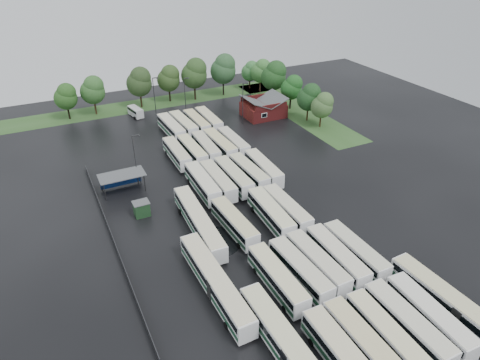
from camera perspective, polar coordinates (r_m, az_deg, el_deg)
name	(u,v)px	position (r m, az deg, el deg)	size (l,w,h in m)	color
ground	(262,230)	(69.59, 2.93, -6.63)	(160.00, 160.00, 0.00)	black
brick_building	(263,109)	(112.04, 3.14, 9.40)	(10.07, 8.60, 5.39)	maroon
wash_shed	(122,176)	(80.92, -15.52, 0.46)	(8.20, 4.20, 3.58)	#2D2D30
utility_hut	(142,209)	(73.95, -12.98, -3.74)	(2.70, 2.20, 2.62)	#17391B
grass_strip_north	(157,103)	(124.11, -11.06, 10.08)	(80.00, 10.00, 0.01)	#2F5623
grass_strip_east	(296,110)	(117.68, 7.42, 9.26)	(10.00, 50.00, 0.01)	#2F5623
west_fence	(112,237)	(69.90, -16.69, -7.29)	(0.10, 50.00, 1.20)	#2D2D30
bus_r0c0	(343,357)	(51.20, 13.59, -22.00)	(2.90, 12.63, 3.50)	white
bus_r0c1	(365,346)	(52.75, 16.30, -20.46)	(2.74, 12.56, 3.49)	white
bus_r0c2	(386,334)	(54.60, 18.85, -18.90)	(2.93, 12.08, 3.34)	white
bus_r0c3	(407,324)	(56.38, 21.38, -17.44)	(2.76, 12.50, 3.47)	white
bus_r0c4	(429,316)	(58.24, 23.91, -16.25)	(3.14, 12.56, 3.47)	white
bus_r1c0	(277,278)	(58.40, 5.00, -12.94)	(2.61, 12.22, 3.40)	white
bus_r1c1	(300,270)	(59.95, 7.98, -11.81)	(2.97, 12.20, 3.37)	white
bus_r1c2	(317,263)	(61.46, 10.22, -10.78)	(2.80, 12.23, 3.39)	white
bus_r1c3	(336,256)	(63.00, 12.74, -9.90)	(2.92, 12.31, 3.41)	white
bus_r1c4	(355,251)	(64.60, 15.10, -9.14)	(2.67, 12.08, 3.36)	white
bus_r2c0	(234,223)	(67.89, -0.76, -5.72)	(3.00, 12.12, 3.35)	white
bus_r2c2	(271,213)	(70.12, 4.10, -4.42)	(3.23, 12.61, 3.48)	white
bus_r2c3	(287,209)	(71.44, 6.22, -3.85)	(2.65, 12.23, 3.40)	white
bus_r3c0	(202,183)	(78.28, -5.04, -0.43)	(2.93, 12.57, 3.48)	white
bus_r3c1	(218,181)	(78.91, -2.98, -0.10)	(2.75, 12.32, 3.42)	white
bus_r3c2	(233,177)	(80.11, -0.89, 0.45)	(2.67, 12.42, 3.46)	white
bus_r3c3	(249,172)	(81.74, 1.17, 1.06)	(2.93, 12.09, 3.34)	white
bus_r3c4	(263,168)	(83.12, 3.14, 1.57)	(3.10, 12.37, 3.42)	white
bus_r4c0	(177,153)	(89.72, -8.41, 3.52)	(2.68, 11.92, 3.31)	white
bus_r4c1	(192,151)	(90.47, -6.39, 3.90)	(2.59, 11.92, 3.31)	white
bus_r4c2	(206,147)	(91.64, -4.57, 4.37)	(3.04, 12.09, 3.34)	white
bus_r4c3	(220,145)	(92.54, -2.73, 4.74)	(2.96, 12.42, 3.44)	white
bus_r4c4	(233,142)	(93.61, -0.91, 5.04)	(2.61, 11.93, 3.32)	white
bus_r5c1	(171,128)	(102.02, -9.15, 6.91)	(3.03, 12.58, 3.48)	white
bus_r5c2	(183,125)	(103.24, -7.55, 7.32)	(3.15, 12.51, 3.45)	white
bus_r5c3	(197,123)	(104.32, -5.79, 7.64)	(2.64, 11.96, 3.32)	white
bus_r5c4	(209,120)	(105.36, -4.18, 7.98)	(2.78, 12.29, 3.41)	white
artic_bus_west_a	(289,350)	(50.83, 6.56, -21.58)	(2.79, 18.84, 3.49)	white
artic_bus_west_b	(199,222)	(68.26, -5.52, -5.59)	(3.42, 18.61, 3.44)	white
artic_bus_west_c	(215,282)	(57.68, -3.33, -13.45)	(2.93, 18.77, 3.48)	white
artic_bus_east	(455,309)	(60.40, 26.79, -15.09)	(3.34, 18.83, 3.48)	white
minibus	(136,112)	(115.06, -13.75, 8.85)	(3.03, 5.79, 2.40)	silver
tree_north_0	(66,96)	(116.95, -22.20, 10.30)	(5.69, 5.69, 9.42)	black
tree_north_1	(93,90)	(117.75, -19.02, 11.32)	(6.23, 6.23, 10.31)	#3B2515
tree_north_2	(140,82)	(119.37, -13.24, 12.66)	(6.70, 6.70, 11.10)	#301D10
tree_north_3	(169,78)	(122.55, -9.44, 13.25)	(6.24, 6.24, 10.34)	black
tree_north_4	(195,73)	(122.69, -6.05, 14.00)	(7.18, 7.18, 11.89)	black
tree_north_5	(224,69)	(125.92, -2.19, 14.62)	(7.28, 7.28, 12.06)	black
tree_north_6	(250,71)	(132.12, 1.40, 14.35)	(5.13, 5.13, 8.49)	black
tree_east_0	(323,105)	(105.82, 10.97, 9.80)	(5.31, 5.31, 8.80)	#3C2715
tree_east_1	(310,97)	(108.99, 9.26, 10.88)	(5.84, 5.84, 9.66)	#342410
tree_east_2	(292,87)	(116.49, 6.96, 12.19)	(5.62, 5.61, 9.29)	black
tree_east_3	(274,75)	(121.44, 4.59, 13.75)	(6.90, 6.90, 11.43)	#362816
tree_east_4	(261,71)	(129.55, 2.85, 14.35)	(5.88, 5.86, 9.70)	#301E13
lamp_post_ne	(243,101)	(105.59, 0.44, 10.52)	(1.60, 0.31, 10.38)	#2D2D30
lamp_post_nw	(135,156)	(81.38, -13.77, 3.11)	(1.53, 0.30, 9.91)	#2D2D30
lamp_post_back_w	(155,94)	(112.85, -11.31, 11.17)	(1.55, 0.30, 10.09)	#2D2D30
lamp_post_back_e	(185,93)	(113.96, -7.31, 11.46)	(1.44, 0.28, 9.33)	#2D2D30
puddle_0	(331,300)	(59.20, 12.04, -15.44)	(5.15, 5.15, 0.01)	black
puddle_1	(399,313)	(60.03, 20.40, -16.26)	(3.94, 3.94, 0.01)	black
puddle_2	(215,242)	(67.09, -3.35, -8.26)	(8.12, 8.12, 0.01)	black
puddle_3	(317,233)	(69.95, 10.27, -6.93)	(4.28, 4.28, 0.01)	black
puddle_4	(403,274)	(65.72, 20.94, -11.62)	(4.09, 4.09, 0.01)	black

